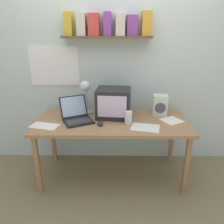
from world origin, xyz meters
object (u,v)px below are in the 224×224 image
corner_desk (112,125)px  laptop (76,115)px  computer_mouse (100,124)px  printed_handout (45,126)px  open_notebook (145,128)px  space_heater (160,105)px  juice_glass (128,118)px  loose_paper_near_laptop (172,121)px  crt_monitor (114,103)px  desk_lamp (85,90)px

corner_desk → laptop: size_ratio=3.84×
laptop → computer_mouse: size_ratio=3.80×
printed_handout → open_notebook: bearing=-1.5°
open_notebook → printed_handout: bearing=178.5°
space_heater → printed_handout: space_heater is taller
juice_glass → laptop: bearing=169.4°
juice_glass → printed_handout: size_ratio=0.44×
laptop → computer_mouse: laptop is taller
juice_glass → space_heater: bearing=35.8°
space_heater → computer_mouse: bearing=-150.3°
loose_paper_near_laptop → printed_handout: same height
crt_monitor → open_notebook: bearing=-37.5°
open_notebook → loose_paper_near_laptop: 0.37m
space_heater → computer_mouse: (-0.68, -0.31, -0.10)m
juice_glass → loose_paper_near_laptop: size_ratio=0.52×
corner_desk → loose_paper_near_laptop: loose_paper_near_laptop is taller
computer_mouse → printed_handout: computer_mouse is taller
computer_mouse → printed_handout: size_ratio=0.36×
corner_desk → printed_handout: bearing=-167.2°
desk_lamp → juice_glass: size_ratio=2.86×
desk_lamp → open_notebook: bearing=-24.8°
desk_lamp → space_heater: size_ratio=1.69×
crt_monitor → loose_paper_near_laptop: bearing=-5.0°
crt_monitor → loose_paper_near_laptop: size_ratio=1.47×
corner_desk → computer_mouse: size_ratio=14.62×
juice_glass → computer_mouse: size_ratio=1.24×
computer_mouse → corner_desk: bearing=45.8°
space_heater → printed_handout: bearing=-159.5°
desk_lamp → printed_handout: desk_lamp is taller
corner_desk → laptop: (-0.40, 0.01, 0.12)m
laptop → open_notebook: size_ratio=1.34×
loose_paper_near_laptop → space_heater: bearing=120.6°
computer_mouse → laptop: bearing=153.1°
juice_glass → space_heater: (0.38, 0.28, 0.06)m
juice_glass → loose_paper_near_laptop: 0.50m
corner_desk → juice_glass: bearing=-28.5°
computer_mouse → open_notebook: bearing=-7.5°
corner_desk → juice_glass: juice_glass is taller
open_notebook → computer_mouse: bearing=172.5°
desk_lamp → computer_mouse: bearing=-54.3°
juice_glass → space_heater: 0.47m
corner_desk → crt_monitor: crt_monitor is taller
crt_monitor → corner_desk: bearing=-92.6°
juice_glass → crt_monitor: bearing=126.9°
laptop → desk_lamp: (0.09, 0.17, 0.23)m
juice_glass → printed_handout: 0.89m
corner_desk → loose_paper_near_laptop: 0.67m
loose_paper_near_laptop → laptop: bearing=179.3°
corner_desk → computer_mouse: bearing=-134.2°
crt_monitor → desk_lamp: (-0.33, 0.06, 0.13)m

